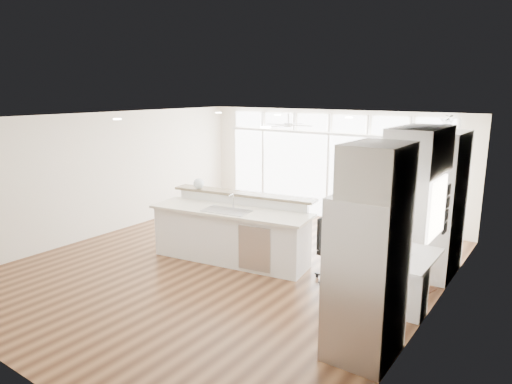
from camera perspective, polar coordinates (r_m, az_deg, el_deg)
The scene contains 24 objects.
floor at distance 8.56m, azimuth -3.13°, elevation -9.16°, with size 7.00×8.00×0.02m, color #452715.
ceiling at distance 7.96m, azimuth -3.37°, elevation 9.26°, with size 7.00×8.00×0.02m, color white.
wall_back at distance 11.50m, azimuth 9.22°, elevation 3.40°, with size 7.00×0.04×2.70m, color white.
wall_front at distance 5.72m, azimuth -29.16°, elevation -7.57°, with size 7.00×0.04×2.70m, color white.
wall_left at distance 10.65m, azimuth -18.21°, elevation 2.19°, with size 0.04×8.00×2.70m, color white.
wall_right at distance 6.65m, azimuth 21.24°, elevation -4.12°, with size 0.04×8.00×2.70m, color white.
glass_wall at distance 11.50m, azimuth 9.03°, elevation 1.89°, with size 5.80×0.06×2.08m, color white.
transom_row at distance 11.33m, azimuth 9.27°, elevation 8.51°, with size 5.90×0.06×0.40m, color white.
desk_window at distance 6.89m, azimuth 21.67°, elevation -1.86°, with size 0.04×0.85×0.85m, color white.
ceiling_fan at distance 10.56m, azimuth 4.07°, elevation 8.89°, with size 1.16×1.16×0.32m, color white.
recessed_lights at distance 8.12m, azimuth -2.48°, elevation 9.19°, with size 3.40×3.00×0.02m, color white.
oven_cabinet at distance 8.44m, azimuth 22.04°, elevation -1.43°, with size 0.64×1.20×2.50m, color white.
desk_nook at distance 7.33m, azimuth 18.37°, elevation -10.41°, with size 0.72×1.30×0.76m, color white.
upper_cabinets at distance 6.81m, azimuth 19.84°, elevation 5.00°, with size 0.64×1.30×0.64m, color white.
refrigerator at distance 5.64m, azimuth 13.60°, elevation -10.33°, with size 0.76×0.90×2.00m, color #B2B3B7.
fridge_cabinet at distance 5.26m, azimuth 14.94°, elevation 2.70°, with size 0.64×0.90×0.60m, color white.
framed_photos at distance 7.51m, azimuth 22.71°, elevation -1.98°, with size 0.06×0.22×0.80m, color black.
kitchen_island at distance 8.58m, azimuth -3.22°, elevation -4.71°, with size 3.08×1.16×1.23m, color white.
rug at distance 8.06m, azimuth 17.43°, elevation -11.08°, with size 0.97×0.70×0.01m, color #331810.
office_chair at distance 7.76m, azimuth 9.76°, elevation -7.26°, with size 0.57×0.53×1.10m, color black.
fishbowl at distance 9.21m, azimuth -7.18°, elevation 1.05°, with size 0.21×0.21×0.21m, color silver.
monitor at distance 7.15m, azimuth 18.07°, elevation -6.16°, with size 0.07×0.43×0.36m, color black.
keyboard at distance 7.25m, azimuth 16.69°, elevation -7.23°, with size 0.13×0.35×0.02m, color silver.
potted_plant at distance 8.24m, azimuth 22.82°, elevation 7.76°, with size 0.24×0.27×0.21m, color #2A5725.
Camera 1 is at (4.94, -6.23, 3.17)m, focal length 32.00 mm.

